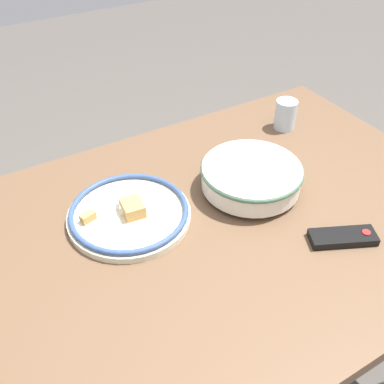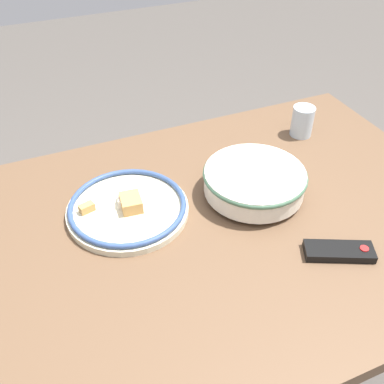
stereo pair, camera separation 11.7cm
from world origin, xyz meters
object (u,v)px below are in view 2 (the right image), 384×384
(tv_remote, at_px, (339,251))
(drinking_glass, at_px, (302,121))
(food_plate, at_px, (128,208))
(noodle_bowl, at_px, (254,181))

(tv_remote, relative_size, drinking_glass, 1.74)
(food_plate, height_order, tv_remote, food_plate)
(food_plate, bearing_deg, tv_remote, 140.98)
(noodle_bowl, xyz_separation_m, drinking_glass, (-0.29, -0.21, 0.00))
(food_plate, bearing_deg, drinking_glass, -166.82)
(noodle_bowl, height_order, tv_remote, noodle_bowl)
(food_plate, xyz_separation_m, tv_remote, (-0.41, 0.34, -0.01))
(food_plate, relative_size, drinking_glass, 3.22)
(drinking_glass, bearing_deg, tv_remote, 66.09)
(food_plate, relative_size, tv_remote, 1.86)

